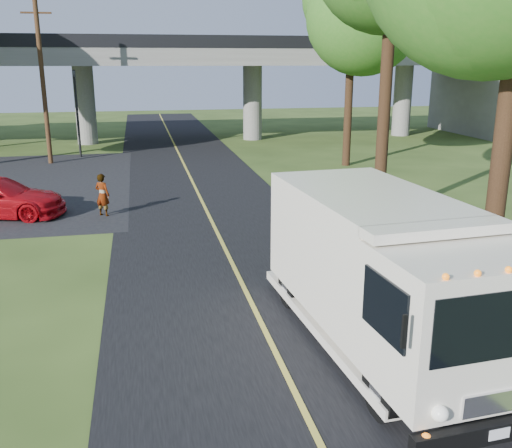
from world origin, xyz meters
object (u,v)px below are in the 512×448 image
object	(u,v)px
step_van	(384,269)
pedestrian	(102,195)
traffic_signal	(76,104)
utility_pole	(43,82)
tree_right_far	(357,10)

from	to	relation	value
step_van	pedestrian	distance (m)	13.31
traffic_signal	pedestrian	distance (m)	14.91
pedestrian	utility_pole	bearing A→B (deg)	-40.29
utility_pole	step_van	size ratio (longest dim) A/B	1.19
utility_pole	pedestrian	bearing A→B (deg)	-74.13
tree_right_far	step_van	bearing A→B (deg)	-109.14
pedestrian	tree_right_far	bearing A→B (deg)	-113.53
traffic_signal	utility_pole	bearing A→B (deg)	-126.87
traffic_signal	tree_right_far	world-z (taller)	tree_right_far
utility_pole	pedestrian	distance (m)	13.61
traffic_signal	utility_pole	xyz separation A→B (m)	(-1.50, -2.00, 1.40)
traffic_signal	pedestrian	world-z (taller)	traffic_signal
traffic_signal	step_van	xyz separation A→B (m)	(8.19, -26.36, -1.52)
utility_pole	tree_right_far	size ratio (longest dim) A/B	0.82
step_van	pedestrian	bearing A→B (deg)	113.32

